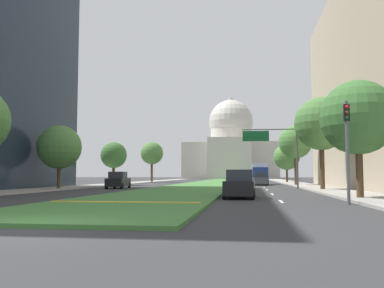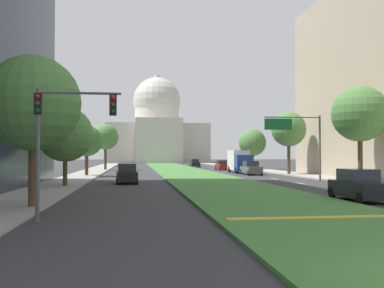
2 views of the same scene
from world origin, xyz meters
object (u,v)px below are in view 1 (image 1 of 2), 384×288
(traffic_light_near_right, at_px, (347,138))
(box_truck_delivery, at_px, (260,173))
(sedan_midblock, at_px, (118,181))
(street_tree_left_far, at_px, (114,155))
(street_tree_right_distant, at_px, (287,157))
(street_tree_left_distant, at_px, (152,153))
(street_tree_left_mid, at_px, (59,147))
(sedan_distant, at_px, (260,179))
(overhead_guide_sign, at_px, (276,145))
(sedan_very_far, at_px, (244,178))
(capitol_building, at_px, (231,149))
(sedan_lead_stopped, at_px, (240,185))
(sedan_far_horizon, at_px, (257,178))
(street_tree_right_mid, at_px, (321,124))
(street_tree_right_near, at_px, (358,118))
(street_tree_right_far, at_px, (295,142))

(traffic_light_near_right, xyz_separation_m, box_truck_delivery, (-3.19, 42.58, -1.64))
(traffic_light_near_right, relative_size, sedan_midblock, 1.22)
(street_tree_left_far, distance_m, sedan_midblock, 14.51)
(sedan_midblock, bearing_deg, street_tree_right_distant, 57.78)
(street_tree_left_distant, bearing_deg, street_tree_left_mid, -91.04)
(street_tree_left_mid, xyz_separation_m, sedan_distant, (20.27, 18.78, -3.38))
(overhead_guide_sign, relative_size, sedan_very_far, 1.53)
(capitol_building, bearing_deg, box_truck_delivery, -84.64)
(sedan_lead_stopped, xyz_separation_m, sedan_far_horizon, (2.14, 49.04, -0.06))
(street_tree_right_mid, distance_m, street_tree_left_distant, 43.67)
(street_tree_left_mid, bearing_deg, street_tree_right_mid, 2.27)
(capitol_building, distance_m, street_tree_right_mid, 107.32)
(street_tree_right_distant, height_order, sedan_lead_stopped, street_tree_right_distant)
(traffic_light_near_right, xyz_separation_m, sedan_lead_stopped, (-5.47, 5.06, -2.48))
(overhead_guide_sign, distance_m, street_tree_left_distant, 37.63)
(street_tree_right_mid, distance_m, street_tree_right_distant, 36.15)
(street_tree_left_mid, relative_size, street_tree_right_distant, 0.91)
(box_truck_delivery, bearing_deg, street_tree_right_distant, 66.58)
(street_tree_right_near, bearing_deg, box_truck_delivery, 97.06)
(overhead_guide_sign, distance_m, sedan_far_horizon, 31.37)
(street_tree_left_far, bearing_deg, street_tree_right_distant, 37.50)
(capitol_building, height_order, sedan_lead_stopped, capitol_building)
(capitol_building, relative_size, sedan_midblock, 7.65)
(sedan_midblock, height_order, sedan_very_far, sedan_midblock)
(overhead_guide_sign, xyz_separation_m, street_tree_right_near, (3.58, -18.94, 0.21))
(capitol_building, xyz_separation_m, street_tree_right_distant, (12.87, -70.35, -6.01))
(capitol_building, relative_size, street_tree_right_far, 4.03)
(overhead_guide_sign, height_order, street_tree_left_far, overhead_guide_sign)
(sedan_distant, bearing_deg, box_truck_delivery, 89.07)
(sedan_midblock, bearing_deg, street_tree_right_mid, -8.64)
(sedan_lead_stopped, bearing_deg, street_tree_left_distant, 109.49)
(sedan_midblock, distance_m, sedan_very_far, 50.56)
(street_tree_left_far, height_order, box_truck_delivery, street_tree_left_far)
(sedan_midblock, height_order, sedan_distant, sedan_midblock)
(street_tree_right_mid, xyz_separation_m, street_tree_right_distant, (0.05, 36.11, -1.59))
(street_tree_right_mid, height_order, street_tree_right_distant, street_tree_right_mid)
(capitol_building, bearing_deg, sedan_lead_stopped, -87.40)
(street_tree_right_mid, bearing_deg, sedan_far_horizon, 98.35)
(traffic_light_near_right, relative_size, street_tree_right_far, 0.65)
(street_tree_right_near, xyz_separation_m, street_tree_right_mid, (0.33, 14.31, 1.37))
(sedan_lead_stopped, xyz_separation_m, sedan_midblock, (-13.33, 16.46, -0.00))
(street_tree_left_mid, relative_size, sedan_far_horizon, 1.38)
(sedan_far_horizon, bearing_deg, street_tree_right_mid, -81.65)
(traffic_light_near_right, relative_size, overhead_guide_sign, 0.80)
(sedan_lead_stopped, relative_size, box_truck_delivery, 0.70)
(sedan_very_far, bearing_deg, street_tree_right_near, -83.60)
(traffic_light_near_right, height_order, street_tree_left_distant, street_tree_left_distant)
(traffic_light_near_right, bearing_deg, sedan_distant, 95.21)
(street_tree_right_mid, bearing_deg, capitol_building, 96.87)
(sedan_lead_stopped, bearing_deg, sedan_distant, 85.99)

